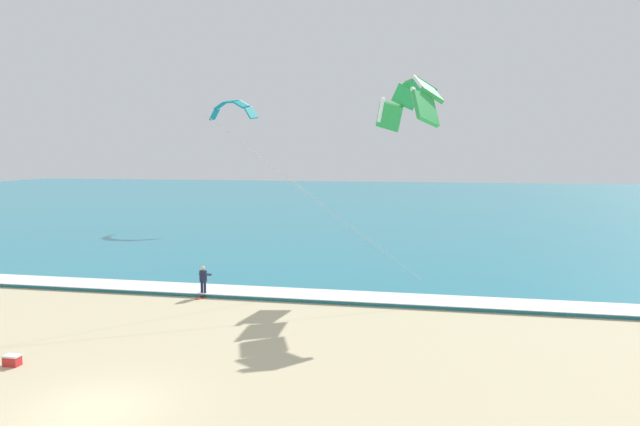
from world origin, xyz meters
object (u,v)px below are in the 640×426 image
Objects in this scene: kitesurfer at (203,280)px; kite_primary at (412,99)px; cooler_box at (12,360)px; kite_distant at (232,108)px; surfboard at (204,297)px.

kitesurfer is 14.88m from kite_primary.
kitesurfer reaches higher than cooler_box.
surfboard is at bearing -73.14° from kite_distant.
kitesurfer reaches higher than surfboard.
kite_primary reaches higher than cooler_box.
kite_primary is 2.19× the size of kite_distant.
kite_primary is 21.51× the size of cooler_box.
kite_primary is (10.62, 4.06, 10.53)m from surfboard.
cooler_box is (-2.80, -10.89, 0.18)m from surfboard.
surfboard is 0.87× the size of kitesurfer.
cooler_box is at bearing -81.41° from kite_distant.
surfboard is 2.53× the size of cooler_box.
kite_primary is at bearing 20.95° from surfboard.
kite_distant reaches higher than surfboard.
surfboard is 0.91m from kitesurfer.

